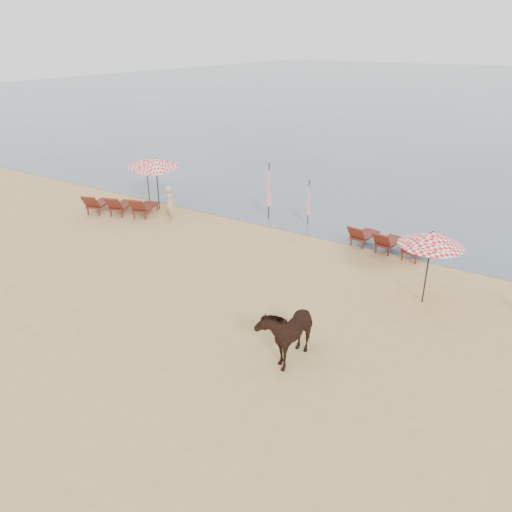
{
  "coord_description": "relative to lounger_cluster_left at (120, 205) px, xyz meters",
  "views": [
    {
      "loc": [
        8.07,
        -7.55,
        7.74
      ],
      "look_at": [
        0.0,
        5.0,
        1.1
      ],
      "focal_mm": 35.0,
      "sensor_mm": 36.0,
      "label": 1
    }
  ],
  "objects": [
    {
      "name": "cow",
      "position": [
        12.15,
        -5.64,
        0.35
      ],
      "size": [
        0.87,
        1.92,
        1.62
      ],
      "primitive_type": "imported",
      "rotation": [
        0.0,
        0.0,
        0.0
      ],
      "color": "black",
      "rests_on": "ground"
    },
    {
      "name": "lounger_cluster_left",
      "position": [
        0.0,
        0.0,
        0.0
      ],
      "size": [
        3.46,
        2.69,
        0.67
      ],
      "rotation": [
        0.0,
        0.0,
        0.34
      ],
      "color": "#5D1E16",
      "rests_on": "ground"
    },
    {
      "name": "ground",
      "position": [
        9.31,
        -7.71,
        -0.46
      ],
      "size": [
        120.0,
        120.0,
        0.0
      ],
      "primitive_type": "plane",
      "color": "tan",
      "rests_on": "ground"
    },
    {
      "name": "beachgoer_left",
      "position": [
        2.65,
        0.55,
        0.36
      ],
      "size": [
        0.68,
        0.54,
        1.65
      ],
      "primitive_type": "imported",
      "rotation": [
        0.0,
        0.0,
        2.88
      ],
      "color": "tan",
      "rests_on": "ground"
    },
    {
      "name": "umbrella_open_left_a",
      "position": [
        -0.31,
        2.23,
        1.51
      ],
      "size": [
        1.93,
        1.93,
        2.2
      ],
      "rotation": [
        0.0,
        0.0,
        0.07
      ],
      "color": "black",
      "rests_on": "ground"
    },
    {
      "name": "umbrella_closed_right",
      "position": [
        8.05,
        3.47,
        0.78
      ],
      "size": [
        0.25,
        0.25,
        2.03
      ],
      "rotation": [
        0.0,
        0.0,
        0.03
      ],
      "color": "black",
      "rests_on": "ground"
    },
    {
      "name": "umbrella_open_right",
      "position": [
        14.32,
        -0.78,
        1.69
      ],
      "size": [
        1.96,
        1.96,
        2.4
      ],
      "rotation": [
        0.0,
        0.0,
        0.39
      ],
      "color": "black",
      "rests_on": "ground"
    },
    {
      "name": "lounger_cluster_right",
      "position": [
        12.0,
        2.5,
        -0.03
      ],
      "size": [
        2.99,
        1.99,
        0.62
      ],
      "rotation": [
        0.0,
        0.0,
        -0.12
      ],
      "color": "#5D1E16",
      "rests_on": "ground"
    },
    {
      "name": "umbrella_closed_left",
      "position": [
        6.14,
        3.27,
        1.12
      ],
      "size": [
        0.31,
        0.31,
        2.58
      ],
      "rotation": [
        0.0,
        0.0,
        -0.35
      ],
      "color": "black",
      "rests_on": "ground"
    },
    {
      "name": "umbrella_open_left_b",
      "position": [
        1.02,
        1.54,
        1.78
      ],
      "size": [
        2.04,
        2.08,
        2.6
      ],
      "rotation": [
        0.0,
        0.0,
        -0.42
      ],
      "color": "black",
      "rests_on": "ground"
    }
  ]
}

